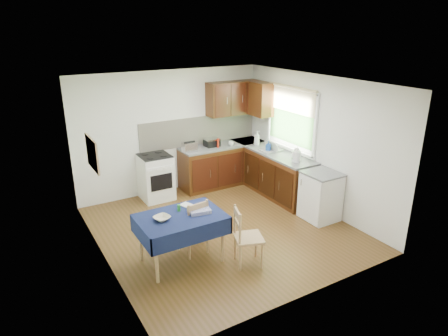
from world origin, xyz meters
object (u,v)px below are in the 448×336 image
dining_table (181,222)px  toaster (190,147)px  dish_rack (271,149)px  sandwich_press (212,142)px  chair_near (246,235)px  kettle (296,155)px  chair_far (194,225)px

dining_table → toaster: (1.25, 2.25, 0.36)m
dish_rack → sandwich_press: bearing=129.6°
chair_near → dish_rack: (1.95, 2.01, 0.45)m
dish_rack → kettle: bearing=-96.4°
toaster → dish_rack: size_ratio=0.67×
chair_far → kettle: bearing=-173.6°
chair_near → kettle: size_ratio=3.29×
kettle → chair_near: bearing=-147.7°
chair_far → toaster: bearing=-121.6°
chair_far → sandwich_press: (1.56, 2.26, 0.51)m
dining_table → sandwich_press: size_ratio=4.22×
toaster → dish_rack: (1.47, -0.78, -0.08)m
dining_table → dish_rack: (2.71, 1.47, 0.29)m
toaster → kettle: 2.14m
chair_near → toaster: (0.48, 2.79, 0.53)m
sandwich_press → kettle: 1.90m
dining_table → chair_far: size_ratio=1.37×
toaster → dish_rack: toaster is taller
kettle → chair_far: bearing=-166.8°
dining_table → toaster: size_ratio=4.33×
chair_near → kettle: (1.93, 1.22, 0.55)m
toaster → sandwich_press: (0.57, 0.11, -0.02)m
chair_far → toaster: 2.42m
chair_near → toaster: 2.88m
dish_rack → kettle: (-0.01, -0.79, 0.10)m
toaster → chair_near: bearing=-100.6°
sandwich_press → kettle: kettle is taller
chair_far → sandwich_press: sandwich_press is taller
sandwich_press → dish_rack: (0.89, -0.89, -0.06)m
kettle → dish_rack: bearing=89.1°
chair_far → sandwich_press: size_ratio=3.08×
chair_far → kettle: size_ratio=3.31×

